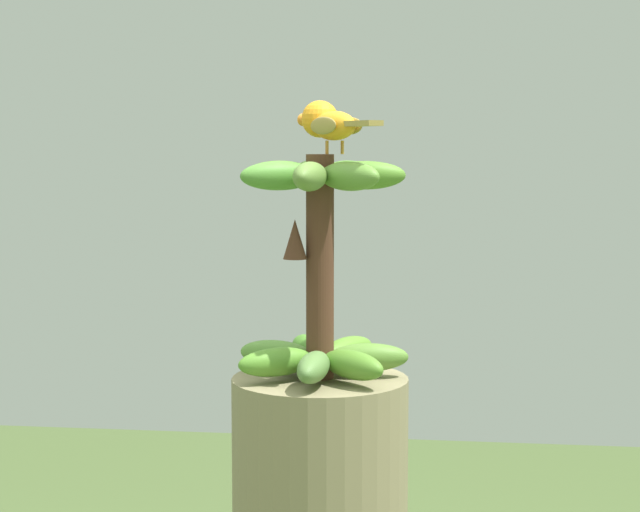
% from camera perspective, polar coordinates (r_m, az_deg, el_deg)
% --- Properties ---
extents(banana_bunch, '(0.27, 0.27, 0.34)m').
position_cam_1_polar(banana_bunch, '(1.66, -0.03, -0.56)').
color(banana_bunch, '#4C2D1E').
rests_on(banana_bunch, banana_tree).
extents(perched_bird, '(0.18, 0.15, 0.08)m').
position_cam_1_polar(perched_bird, '(1.67, 0.44, 6.95)').
color(perched_bird, '#C68933').
rests_on(perched_bird, banana_bunch).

